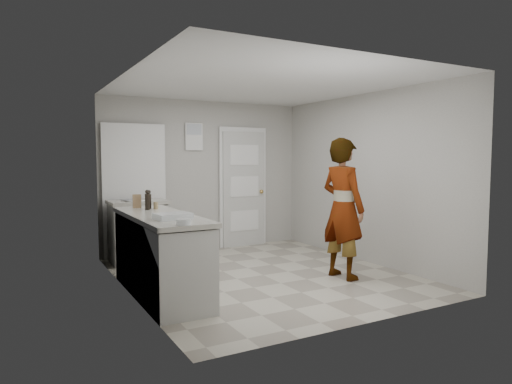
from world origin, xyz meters
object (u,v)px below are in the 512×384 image
oil_cruet_a (149,200)px  oil_cruet_b (147,200)px  baking_dish (173,216)px  cake_mix_box (137,201)px  spice_jar (156,206)px  person (343,208)px  egg_bowl (183,222)px

oil_cruet_a → oil_cruet_b: size_ratio=0.95×
oil_cruet_b → baking_dish: (0.01, -0.93, -0.09)m
oil_cruet_a → oil_cruet_b: (-0.06, -0.13, 0.01)m
cake_mix_box → baking_dish: 1.22m
spice_jar → oil_cruet_b: (-0.12, -0.04, 0.07)m
spice_jar → cake_mix_box: bearing=124.7°
person → cake_mix_box: person is taller
spice_jar → person: bearing=-22.4°
person → cake_mix_box: 2.62m
oil_cruet_b → cake_mix_box: bearing=100.3°
spice_jar → egg_bowl: (-0.15, -1.41, -0.02)m
oil_cruet_a → egg_bowl: oil_cruet_a is taller
spice_jar → oil_cruet_a: 0.12m
spice_jar → egg_bowl: 1.42m
oil_cruet_b → baking_dish: oil_cruet_b is taller
person → cake_mix_box: (-2.36, 1.15, 0.11)m
spice_jar → baking_dish: 0.98m
oil_cruet_b → egg_bowl: (-0.03, -1.37, -0.09)m
cake_mix_box → spice_jar: cake_mix_box is taller
person → oil_cruet_a: person is taller
person → cake_mix_box: bearing=56.4°
spice_jar → egg_bowl: spice_jar is taller
spice_jar → baking_dish: size_ratio=0.23×
oil_cruet_a → baking_dish: 1.06m
cake_mix_box → egg_bowl: 1.66m
cake_mix_box → egg_bowl: bearing=-80.6°
egg_bowl → spice_jar: bearing=84.0°
cake_mix_box → oil_cruet_b: size_ratio=0.69×
oil_cruet_a → cake_mix_box: bearing=123.8°
person → baking_dish: (-2.30, -0.07, 0.05)m
baking_dish → person: bearing=1.8°
spice_jar → oil_cruet_b: bearing=-160.6°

